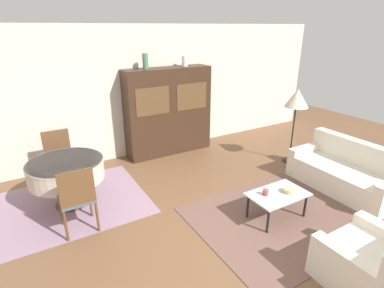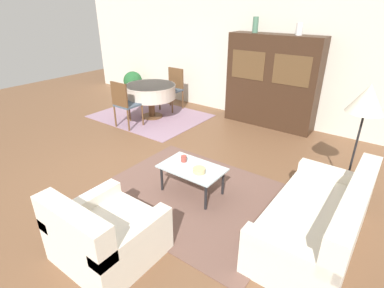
{
  "view_description": "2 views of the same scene",
  "coord_description": "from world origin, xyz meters",
  "px_view_note": "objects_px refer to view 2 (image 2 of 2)",
  "views": [
    {
      "loc": [
        -1.98,
        -2.31,
        2.65
      ],
      "look_at": [
        0.2,
        1.4,
        0.95
      ],
      "focal_mm": 28.0,
      "sensor_mm": 36.0,
      "label": 1
    },
    {
      "loc": [
        3.07,
        -2.53,
        2.41
      ],
      "look_at": [
        0.99,
        0.29,
        0.75
      ],
      "focal_mm": 28.0,
      "sensor_mm": 36.0,
      "label": 2
    }
  ],
  "objects_px": {
    "dining_table": "(151,92)",
    "bowl": "(199,170)",
    "dining_chair_near": "(124,102)",
    "cup": "(184,159)",
    "display_cabinet": "(272,82)",
    "coffee_table": "(192,170)",
    "dining_chair_far": "(173,86)",
    "vase_tall": "(255,25)",
    "vase_short": "(299,29)",
    "armchair": "(105,235)",
    "couch": "(319,221)",
    "floor_lamp": "(367,102)",
    "potted_plant": "(133,82)"
  },
  "relations": [
    {
      "from": "dining_table",
      "to": "bowl",
      "type": "xyz_separation_m",
      "value": [
        2.7,
        -1.95,
        -0.17
      ]
    },
    {
      "from": "dining_chair_near",
      "to": "cup",
      "type": "xyz_separation_m",
      "value": [
        2.36,
        -1.05,
        -0.12
      ]
    },
    {
      "from": "display_cabinet",
      "to": "dining_table",
      "type": "relative_size",
      "value": 1.68
    },
    {
      "from": "coffee_table",
      "to": "dining_chair_near",
      "type": "height_order",
      "value": "dining_chair_near"
    },
    {
      "from": "dining_chair_far",
      "to": "vase_tall",
      "type": "distance_m",
      "value": 2.38
    },
    {
      "from": "vase_short",
      "to": "display_cabinet",
      "type": "bearing_deg",
      "value": -179.87
    },
    {
      "from": "armchair",
      "to": "dining_chair_near",
      "type": "height_order",
      "value": "dining_chair_near"
    },
    {
      "from": "vase_tall",
      "to": "vase_short",
      "type": "xyz_separation_m",
      "value": [
        0.88,
        0.0,
        -0.04
      ]
    },
    {
      "from": "couch",
      "to": "vase_tall",
      "type": "distance_m",
      "value": 4.21
    },
    {
      "from": "armchair",
      "to": "cup",
      "type": "distance_m",
      "value": 1.55
    },
    {
      "from": "couch",
      "to": "vase_tall",
      "type": "bearing_deg",
      "value": 37.98
    },
    {
      "from": "floor_lamp",
      "to": "cup",
      "type": "bearing_deg",
      "value": -146.73
    },
    {
      "from": "coffee_table",
      "to": "dining_chair_near",
      "type": "xyz_separation_m",
      "value": [
        -2.55,
        1.11,
        0.2
      ]
    },
    {
      "from": "dining_table",
      "to": "floor_lamp",
      "type": "bearing_deg",
      "value": -7.79
    },
    {
      "from": "armchair",
      "to": "coffee_table",
      "type": "relative_size",
      "value": 1.1
    },
    {
      "from": "dining_chair_near",
      "to": "floor_lamp",
      "type": "xyz_separation_m",
      "value": [
        4.26,
        0.2,
        0.75
      ]
    },
    {
      "from": "vase_short",
      "to": "potted_plant",
      "type": "xyz_separation_m",
      "value": [
        -4.38,
        -0.18,
        -1.59
      ]
    },
    {
      "from": "armchair",
      "to": "vase_tall",
      "type": "bearing_deg",
      "value": 98.53
    },
    {
      "from": "potted_plant",
      "to": "vase_tall",
      "type": "bearing_deg",
      "value": 2.97
    },
    {
      "from": "couch",
      "to": "vase_tall",
      "type": "height_order",
      "value": "vase_tall"
    },
    {
      "from": "dining_chair_near",
      "to": "vase_tall",
      "type": "relative_size",
      "value": 3.27
    },
    {
      "from": "coffee_table",
      "to": "bowl",
      "type": "xyz_separation_m",
      "value": [
        0.15,
        -0.05,
        0.08
      ]
    },
    {
      "from": "bowl",
      "to": "dining_chair_far",
      "type": "bearing_deg",
      "value": 134.76
    },
    {
      "from": "cup",
      "to": "vase_short",
      "type": "relative_size",
      "value": 0.4
    },
    {
      "from": "cup",
      "to": "potted_plant",
      "type": "xyz_separation_m",
      "value": [
        -4.0,
        2.82,
        -0.07
      ]
    },
    {
      "from": "dining_table",
      "to": "potted_plant",
      "type": "relative_size",
      "value": 1.64
    },
    {
      "from": "coffee_table",
      "to": "cup",
      "type": "relative_size",
      "value": 10.04
    },
    {
      "from": "dining_table",
      "to": "floor_lamp",
      "type": "xyz_separation_m",
      "value": [
        4.26,
        -0.58,
        0.7
      ]
    },
    {
      "from": "bowl",
      "to": "vase_short",
      "type": "xyz_separation_m",
      "value": [
        0.03,
        3.12,
        1.53
      ]
    },
    {
      "from": "armchair",
      "to": "dining_chair_far",
      "type": "bearing_deg",
      "value": 121.46
    },
    {
      "from": "dining_chair_near",
      "to": "bowl",
      "type": "relative_size",
      "value": 5.84
    },
    {
      "from": "bowl",
      "to": "potted_plant",
      "type": "relative_size",
      "value": 0.24
    },
    {
      "from": "floor_lamp",
      "to": "bowl",
      "type": "distance_m",
      "value": 2.24
    },
    {
      "from": "dining_chair_far",
      "to": "dining_table",
      "type": "bearing_deg",
      "value": 90.0
    },
    {
      "from": "coffee_table",
      "to": "floor_lamp",
      "type": "relative_size",
      "value": 0.56
    },
    {
      "from": "armchair",
      "to": "couch",
      "type": "bearing_deg",
      "value": 41.62
    },
    {
      "from": "dining_chair_far",
      "to": "vase_short",
      "type": "bearing_deg",
      "value": -171.85
    },
    {
      "from": "armchair",
      "to": "dining_chair_far",
      "type": "distance_m",
      "value": 4.85
    },
    {
      "from": "cup",
      "to": "dining_table",
      "type": "bearing_deg",
      "value": 142.24
    },
    {
      "from": "dining_table",
      "to": "dining_chair_near",
      "type": "distance_m",
      "value": 0.78
    },
    {
      "from": "cup",
      "to": "armchair",
      "type": "bearing_deg",
      "value": -83.63
    },
    {
      "from": "floor_lamp",
      "to": "potted_plant",
      "type": "xyz_separation_m",
      "value": [
        -5.9,
        1.57,
        -0.93
      ]
    },
    {
      "from": "coffee_table",
      "to": "potted_plant",
      "type": "xyz_separation_m",
      "value": [
        -4.19,
        2.88,
        0.02
      ]
    },
    {
      "from": "cup",
      "to": "vase_short",
      "type": "distance_m",
      "value": 3.38
    },
    {
      "from": "vase_short",
      "to": "coffee_table",
      "type": "bearing_deg",
      "value": -93.46
    },
    {
      "from": "armchair",
      "to": "dining_chair_far",
      "type": "height_order",
      "value": "dining_chair_far"
    },
    {
      "from": "coffee_table",
      "to": "display_cabinet",
      "type": "height_order",
      "value": "display_cabinet"
    },
    {
      "from": "armchair",
      "to": "dining_chair_near",
      "type": "relative_size",
      "value": 0.97
    },
    {
      "from": "dining_chair_near",
      "to": "coffee_table",
      "type": "bearing_deg",
      "value": -23.57
    },
    {
      "from": "armchair",
      "to": "vase_tall",
      "type": "relative_size",
      "value": 3.16
    }
  ]
}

